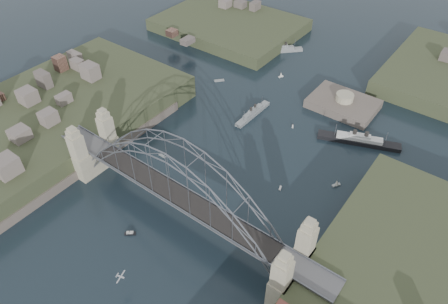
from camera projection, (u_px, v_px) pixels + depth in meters
ground at (182, 218)px, 104.96m from camera, size 500.00×500.00×0.00m
bridge at (178, 185)px, 96.75m from camera, size 84.00×13.80×24.60m
shore_west at (45, 129)px, 129.35m from camera, size 50.50×90.00×12.00m
headland_nw at (229, 29)px, 185.94m from camera, size 60.00×45.00×9.00m
fort_island at (342, 108)px, 141.54m from camera, size 22.00×16.00×9.40m
naval_cruiser_near at (253, 113)px, 137.40m from camera, size 2.67×17.05×5.10m
naval_cruiser_far at (282, 50)px, 170.44m from camera, size 13.56×13.53×5.68m
ocean_liner at (359, 140)px, 126.65m from camera, size 24.63×12.18×6.15m
aeroplane at (120, 276)px, 86.97m from camera, size 1.86×3.27×0.48m
small_boat_a at (162, 156)px, 122.55m from camera, size 2.48×0.92×0.45m
small_boat_b at (280, 188)px, 112.66m from camera, size 1.00×1.65×0.45m
small_boat_c at (130, 233)px, 101.11m from camera, size 2.72×2.46×1.43m
small_boat_d at (337, 183)px, 113.05m from camera, size 2.02×2.58×2.38m
small_boat_e at (219, 81)px, 153.98m from camera, size 3.42×3.62×0.45m
small_boat_f at (293, 126)px, 133.03m from camera, size 1.09×1.45×1.43m
small_boat_h at (281, 75)px, 155.53m from camera, size 1.47×2.12×2.38m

